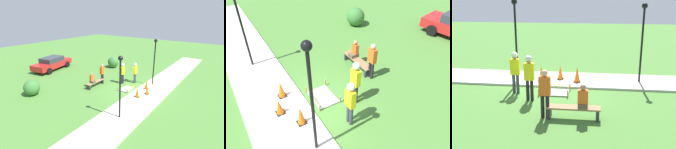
{
  "view_description": "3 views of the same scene",
  "coord_description": "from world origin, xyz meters",
  "views": [
    {
      "loc": [
        -12.05,
        -6.33,
        6.09
      ],
      "look_at": [
        -0.36,
        2.27,
        1.02
      ],
      "focal_mm": 28.0,
      "sensor_mm": 36.0,
      "label": 1
    },
    {
      "loc": [
        5.85,
        -2.33,
        6.47
      ],
      "look_at": [
        -0.52,
        1.58,
        0.8
      ],
      "focal_mm": 35.0,
      "sensor_mm": 36.0,
      "label": 2
    },
    {
      "loc": [
        -2.27,
        12.58,
        4.37
      ],
      "look_at": [
        -0.84,
        1.14,
        1.02
      ],
      "focal_mm": 45.0,
      "sensor_mm": 36.0,
      "label": 3
    }
  ],
  "objects": [
    {
      "name": "traffic_cone_far_patch",
      "position": [
        -0.37,
        -1.16,
        0.43
      ],
      "size": [
        0.34,
        0.34,
        0.68
      ],
      "color": "black",
      "rests_on": "sidewalk"
    },
    {
      "name": "sidewalk",
      "position": [
        0.0,
        -1.25,
        0.05
      ],
      "size": [
        28.0,
        2.49,
        0.1
      ],
      "color": "#BCB7AD",
      "rests_on": "ground_plane"
    },
    {
      "name": "bystander_in_orange_shirt",
      "position": [
        -0.42,
        3.34,
        1.04
      ],
      "size": [
        0.4,
        0.24,
        1.81
      ],
      "color": "black",
      "rests_on": "ground_plane"
    },
    {
      "name": "worker_supervisor",
      "position": [
        1.38,
        0.93,
        1.16
      ],
      "size": [
        0.4,
        0.28,
        1.91
      ],
      "color": "#383D47",
      "rests_on": "ground_plane"
    },
    {
      "name": "shrub_rounded_near",
      "position": [
        4.17,
        5.43,
        0.64
      ],
      "size": [
        1.29,
        1.29,
        1.29
      ],
      "color": "#387033",
      "rests_on": "ground_plane"
    },
    {
      "name": "person_seated_on_bench",
      "position": [
        -1.79,
        3.35,
        0.81
      ],
      "size": [
        0.36,
        0.44,
        0.89
      ],
      "color": "brown",
      "rests_on": "park_bench"
    },
    {
      "name": "lamppost_far",
      "position": [
        -4.34,
        -1.23,
        2.62
      ],
      "size": [
        0.28,
        0.28,
        3.84
      ],
      "color": "black",
      "rests_on": "sidewalk"
    },
    {
      "name": "shrub_rounded_mid",
      "position": [
        -5.68,
        6.16,
        0.61
      ],
      "size": [
        1.23,
        1.23,
        1.23
      ],
      "color": "#387033",
      "rests_on": "ground_plane"
    },
    {
      "name": "wet_concrete_patch",
      "position": [
        -0.37,
        0.72,
        0.04
      ],
      "size": [
        1.33,
        1.0,
        0.33
      ],
      "color": "gray",
      "rests_on": "ground_plane"
    },
    {
      "name": "ground_plane",
      "position": [
        0.0,
        0.0,
        0.0
      ],
      "size": [
        60.0,
        60.0,
        0.0
      ],
      "primitive_type": "plane",
      "color": "#477A33"
    },
    {
      "name": "parked_car_red",
      "position": [
        -0.62,
        10.57,
        0.77
      ],
      "size": [
        4.97,
        2.73,
        1.45
      ],
      "rotation": [
        0.0,
        0.0,
        0.2
      ],
      "color": "red",
      "rests_on": "ground_plane"
    },
    {
      "name": "worker_assistant",
      "position": [
        0.53,
        1.74,
        1.2
      ],
      "size": [
        0.4,
        0.28,
        1.96
      ],
      "color": "black",
      "rests_on": "ground_plane"
    },
    {
      "name": "park_bench",
      "position": [
        -1.44,
        3.3,
        0.33
      ],
      "size": [
        1.95,
        0.44,
        0.46
      ],
      "color": "#2D2D33",
      "rests_on": "ground_plane"
    },
    {
      "name": "lamppost_near",
      "position": [
        1.75,
        -0.66,
        2.72
      ],
      "size": [
        0.28,
        0.28,
        4.02
      ],
      "color": "black",
      "rests_on": "sidewalk"
    },
    {
      "name": "traffic_cone_sidewalk_edge",
      "position": [
        0.53,
        -0.65,
        0.5
      ],
      "size": [
        0.34,
        0.34,
        0.81
      ],
      "color": "black",
      "rests_on": "sidewalk"
    },
    {
      "name": "traffic_cone_near_patch",
      "position": [
        -1.26,
        -0.76,
        0.49
      ],
      "size": [
        0.34,
        0.34,
        0.78
      ],
      "color": "black",
      "rests_on": "sidewalk"
    }
  ]
}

